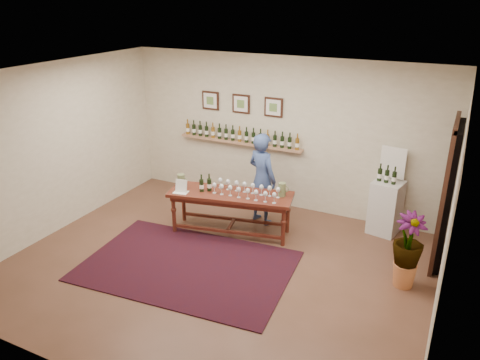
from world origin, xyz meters
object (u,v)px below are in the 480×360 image
at_px(display_pedestal, 386,207).
at_px(person, 262,179).
at_px(potted_plant, 407,251).
at_px(tasting_table, 231,199).

xyz_separation_m(display_pedestal, person, (-2.03, -0.54, 0.35)).
bearing_deg(potted_plant, tasting_table, 173.34).
bearing_deg(person, display_pedestal, -144.08).
height_order(display_pedestal, person, person).
height_order(display_pedestal, potted_plant, potted_plant).
bearing_deg(potted_plant, person, 159.74).
relative_size(display_pedestal, potted_plant, 0.97).
height_order(potted_plant, person, person).
bearing_deg(display_pedestal, person, -165.06).
distance_m(display_pedestal, person, 2.13).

